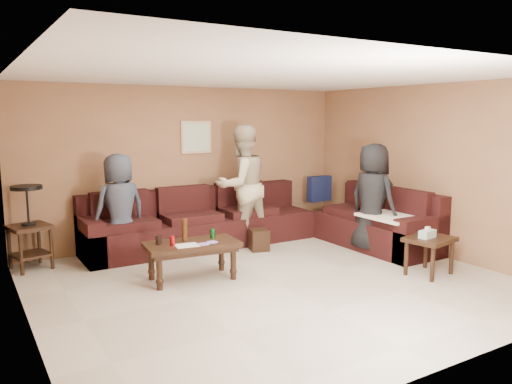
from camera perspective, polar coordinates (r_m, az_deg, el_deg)
room at (r=5.93m, az=2.17°, el=5.12°), size 5.60×5.50×2.50m
sectional_sofa at (r=7.82m, az=1.02°, el=-3.96°), size 4.65×2.90×0.97m
coffee_table at (r=6.29m, az=-7.36°, el=-6.37°), size 1.20×0.69×0.76m
end_table_left at (r=7.29m, az=-24.52°, el=-3.53°), size 0.60×0.60×1.13m
side_table_right at (r=6.80m, az=19.21°, el=-5.49°), size 0.67×0.59×0.64m
waste_bin at (r=7.65m, az=0.34°, el=-5.49°), size 0.33×0.33×0.33m
wall_art at (r=8.15m, az=-6.86°, el=6.24°), size 0.52×0.04×0.52m
person_left at (r=7.20m, az=-15.30°, el=-1.78°), size 0.82×0.62×1.53m
person_middle at (r=7.87m, az=-1.64°, el=0.75°), size 1.00×0.82×1.90m
person_right at (r=7.64m, az=13.18°, el=-0.70°), size 0.61×0.85×1.64m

